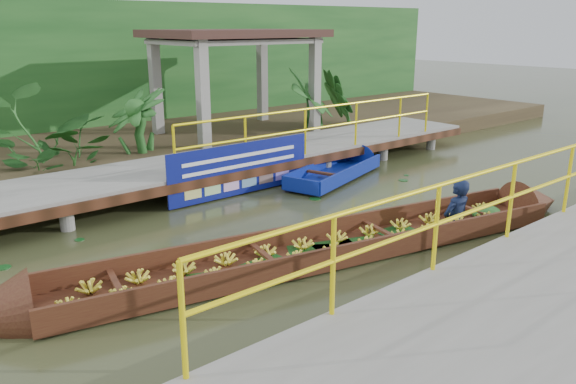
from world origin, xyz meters
TOP-DOWN VIEW (x-y plane):
  - ground at (0.00, 0.00)m, footprint 80.00×80.00m
  - land_strip at (0.00, 7.50)m, footprint 30.00×8.00m
  - far_dock at (0.02, 3.43)m, footprint 16.00×2.06m
  - pavilion at (3.00, 6.30)m, footprint 4.40×3.00m
  - foliage_backdrop at (0.00, 10.00)m, footprint 30.00×0.80m
  - vendor_boat at (-0.15, -0.97)m, footprint 10.08×3.06m
  - moored_blue_boat at (3.47, 2.37)m, footprint 3.50×1.86m
  - blue_banner at (0.44, 2.48)m, footprint 3.33×0.04m
  - tropical_plants at (-0.53, 5.30)m, footprint 14.35×1.35m

SIDE VIEW (x-z plane):
  - ground at x=0.00m, z-range 0.00..0.00m
  - moored_blue_boat at x=3.47m, z-range -0.26..0.55m
  - vendor_boat at x=-0.15m, z-range -0.79..1.20m
  - land_strip at x=0.00m, z-range 0.00..0.45m
  - far_dock at x=0.02m, z-range -0.35..1.30m
  - blue_banner at x=0.44m, z-range 0.04..1.08m
  - tropical_plants at x=-0.53m, z-range 0.45..2.14m
  - foliage_backdrop at x=0.00m, z-range 0.00..4.00m
  - pavilion at x=3.00m, z-range 1.32..4.32m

